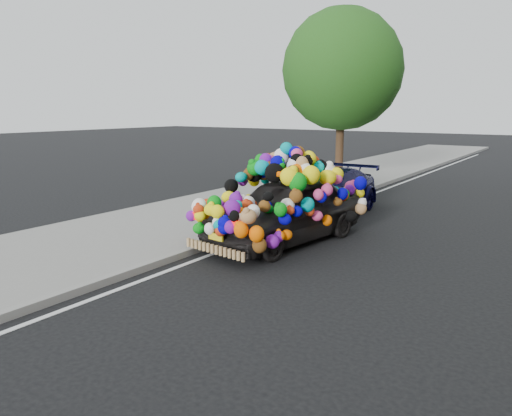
{
  "coord_description": "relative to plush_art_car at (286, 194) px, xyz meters",
  "views": [
    {
      "loc": [
        3.8,
        -6.93,
        2.72
      ],
      "look_at": [
        -1.24,
        0.45,
        0.92
      ],
      "focal_mm": 35.0,
      "sensor_mm": 36.0,
      "label": 1
    }
  ],
  "objects": [
    {
      "name": "sidewalk",
      "position": [
        -2.96,
        -1.69,
        -0.94
      ],
      "size": [
        4.0,
        60.0,
        0.12
      ],
      "primitive_type": "cube",
      "color": "gray",
      "rests_on": "ground"
    },
    {
      "name": "tree_near_sidewalk",
      "position": [
        -2.46,
        7.81,
        3.02
      ],
      "size": [
        4.2,
        4.2,
        6.13
      ],
      "color": "#332114",
      "rests_on": "ground"
    },
    {
      "name": "navy_sedan",
      "position": [
        -0.46,
        2.81,
        -0.41
      ],
      "size": [
        1.83,
        4.14,
        1.18
      ],
      "primitive_type": "imported",
      "rotation": [
        0.0,
        0.0,
        0.04
      ],
      "color": "#090733",
      "rests_on": "ground"
    },
    {
      "name": "plush_art_car",
      "position": [
        0.0,
        0.0,
        0.0
      ],
      "size": [
        2.46,
        4.31,
        1.98
      ],
      "rotation": [
        0.0,
        0.0,
        -0.14
      ],
      "color": "black",
      "rests_on": "ground"
    },
    {
      "name": "kerb",
      "position": [
        -1.01,
        -1.69,
        -0.94
      ],
      "size": [
        0.15,
        60.0,
        0.13
      ],
      "primitive_type": "cube",
      "color": "gray",
      "rests_on": "ground"
    },
    {
      "name": "ground",
      "position": [
        1.34,
        -1.69,
        -1.0
      ],
      "size": [
        100.0,
        100.0,
        0.0
      ],
      "primitive_type": "plane",
      "color": "black",
      "rests_on": "ground"
    }
  ]
}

